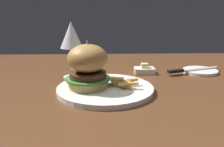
{
  "coord_description": "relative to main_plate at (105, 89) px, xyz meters",
  "views": [
    {
      "loc": [
        -0.1,
        -0.75,
        0.98
      ],
      "look_at": [
        -0.07,
        -0.05,
        0.78
      ],
      "focal_mm": 40.0,
      "sensor_mm": 36.0,
      "label": 1
    }
  ],
  "objects": [
    {
      "name": "main_plate",
      "position": [
        0.0,
        0.0,
        0.0
      ],
      "size": [
        0.27,
        0.27,
        0.01
      ],
      "primitive_type": "cylinder",
      "color": "white",
      "rests_on": "dining_table"
    },
    {
      "name": "fries_pile",
      "position": [
        0.04,
        -0.0,
        0.02
      ],
      "size": [
        0.11,
        0.1,
        0.03
      ],
      "color": "#E0B251",
      "rests_on": "main_plate"
    },
    {
      "name": "wine_glass",
      "position": [
        -0.11,
        0.14,
        0.13
      ],
      "size": [
        0.07,
        0.07,
        0.19
      ],
      "color": "silver",
      "rests_on": "dining_table"
    },
    {
      "name": "burger_sandwich",
      "position": [
        -0.05,
        -0.0,
        0.07
      ],
      "size": [
        0.12,
        0.12,
        0.13
      ],
      "color": "tan",
      "rests_on": "main_plate"
    },
    {
      "name": "butter_dish",
      "position": [
        0.14,
        0.19,
        0.0
      ],
      "size": [
        0.07,
        0.05,
        0.04
      ],
      "color": "white",
      "rests_on": "dining_table"
    },
    {
      "name": "table_knife",
      "position": [
        0.3,
        0.18,
        0.01
      ],
      "size": [
        0.2,
        0.08,
        0.01
      ],
      "color": "silver",
      "rests_on": "bread_plate"
    },
    {
      "name": "bread_plate",
      "position": [
        0.34,
        0.19,
        -0.0
      ],
      "size": [
        0.12,
        0.12,
        0.01
      ],
      "primitive_type": "cylinder",
      "color": "white",
      "rests_on": "dining_table"
    },
    {
      "name": "dining_table",
      "position": [
        0.09,
        0.08,
        -0.08
      ],
      "size": [
        1.48,
        0.94,
        0.74
      ],
      "color": "#56331C",
      "rests_on": "ground"
    }
  ]
}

